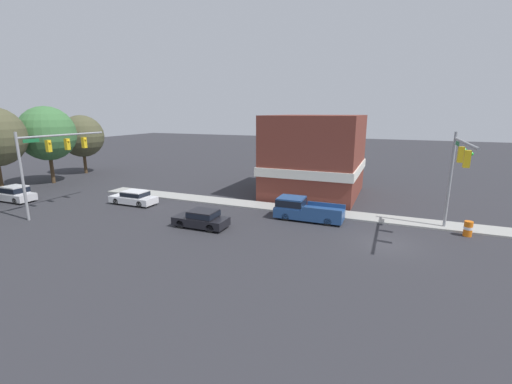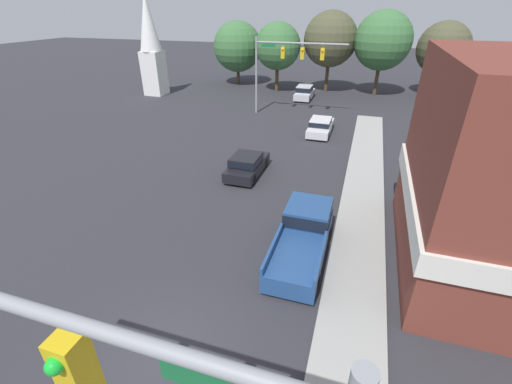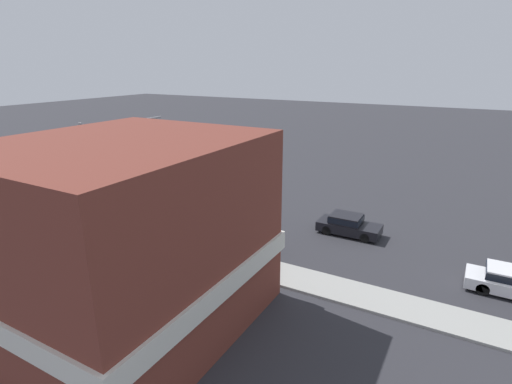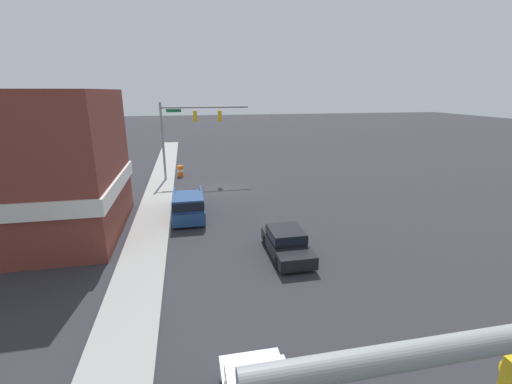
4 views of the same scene
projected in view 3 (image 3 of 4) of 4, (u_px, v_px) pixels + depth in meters
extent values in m
plane|color=#2D2D33|center=(179.00, 209.00, 33.18)|extent=(200.00, 200.00, 0.00)
cube|color=#9E9E99|center=(128.00, 232.00, 28.42)|extent=(2.40, 60.00, 0.14)
cylinder|color=gray|center=(87.00, 174.00, 29.49)|extent=(0.22, 0.22, 7.54)
cylinder|color=gray|center=(125.00, 123.00, 31.94)|extent=(8.30, 0.18, 0.18)
cube|color=gold|center=(116.00, 135.00, 31.39)|extent=(0.36, 0.36, 1.05)
sphere|color=green|center=(114.00, 131.00, 31.38)|extent=(0.22, 0.22, 0.22)
cube|color=gold|center=(138.00, 131.00, 33.36)|extent=(0.36, 0.36, 1.05)
sphere|color=green|center=(136.00, 127.00, 33.35)|extent=(0.22, 0.22, 0.22)
cube|color=#196B38|center=(95.00, 131.00, 29.58)|extent=(1.40, 0.04, 0.30)
cylinder|color=black|center=(371.00, 229.00, 28.30)|extent=(0.22, 0.66, 0.66)
cylinder|color=black|center=(365.00, 238.00, 26.91)|extent=(0.22, 0.66, 0.66)
cylinder|color=black|center=(334.00, 222.00, 29.54)|extent=(0.22, 0.66, 0.66)
cylinder|color=black|center=(327.00, 230.00, 28.15)|extent=(0.22, 0.66, 0.66)
cube|color=black|center=(349.00, 227.00, 28.17)|extent=(1.89, 4.33, 0.66)
cube|color=black|center=(346.00, 219.00, 28.10)|extent=(1.74, 2.08, 0.57)
cube|color=black|center=(346.00, 219.00, 28.10)|extent=(1.76, 2.16, 0.40)
cylinder|color=black|center=(483.00, 275.00, 22.13)|extent=(0.22, 0.66, 0.66)
cylinder|color=black|center=(483.00, 289.00, 20.79)|extent=(0.22, 0.66, 0.66)
cube|color=silver|center=(511.00, 275.00, 20.68)|extent=(1.69, 2.25, 0.57)
cube|color=black|center=(511.00, 275.00, 20.68)|extent=(1.71, 2.34, 0.40)
cylinder|color=black|center=(250.00, 235.00, 27.42)|extent=(0.22, 0.66, 0.66)
cylinder|color=black|center=(235.00, 245.00, 25.85)|extent=(0.22, 0.66, 0.66)
cylinder|color=black|center=(208.00, 225.00, 29.07)|extent=(0.22, 0.66, 0.66)
cylinder|color=black|center=(191.00, 234.00, 27.49)|extent=(0.22, 0.66, 0.66)
cube|color=navy|center=(220.00, 231.00, 27.38)|extent=(2.11, 5.72, 0.85)
cube|color=navy|center=(240.00, 224.00, 26.39)|extent=(2.01, 2.17, 0.81)
cube|color=black|center=(240.00, 224.00, 26.39)|extent=(2.03, 2.26, 0.57)
cube|color=navy|center=(214.00, 215.00, 28.59)|extent=(0.12, 3.25, 0.35)
cube|color=navy|center=(197.00, 224.00, 26.94)|extent=(0.12, 3.25, 0.35)
cylinder|color=orange|center=(95.00, 206.00, 32.30)|extent=(0.59, 0.59, 1.14)
cylinder|color=white|center=(95.00, 205.00, 32.28)|extent=(0.61, 0.61, 0.20)
cube|color=brown|center=(128.00, 238.00, 17.34)|extent=(11.07, 9.48, 8.62)
cube|color=silver|center=(131.00, 264.00, 17.72)|extent=(11.37, 9.78, 0.90)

